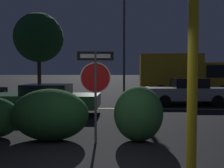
{
  "coord_description": "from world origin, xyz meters",
  "views": [
    {
      "loc": [
        0.63,
        -4.11,
        1.78
      ],
      "look_at": [
        0.03,
        5.59,
        1.3
      ],
      "focal_mm": 40.0,
      "sensor_mm": 36.0,
      "label": 1
    }
  ],
  "objects_px": {
    "yellow_pole_right": "(192,82)",
    "delivery_truck": "(188,74)",
    "passing_car_2": "(45,99)",
    "stop_sign": "(95,78)",
    "street_lamp": "(124,36)",
    "tree_1": "(39,38)",
    "hedge_bush_2": "(50,115)",
    "hedge_bush_3": "(138,114)",
    "passing_car_3": "(187,92)"
  },
  "relations": [
    {
      "from": "yellow_pole_right",
      "to": "hedge_bush_2",
      "type": "bearing_deg",
      "value": 143.5
    },
    {
      "from": "hedge_bush_3",
      "to": "tree_1",
      "type": "relative_size",
      "value": 0.21
    },
    {
      "from": "passing_car_3",
      "to": "delivery_truck",
      "type": "bearing_deg",
      "value": -16.74
    },
    {
      "from": "passing_car_2",
      "to": "passing_car_3",
      "type": "xyz_separation_m",
      "value": [
        6.66,
        3.36,
        0.06
      ]
    },
    {
      "from": "stop_sign",
      "to": "delivery_truck",
      "type": "xyz_separation_m",
      "value": [
        5.3,
        12.67,
        0.01
      ]
    },
    {
      "from": "yellow_pole_right",
      "to": "passing_car_2",
      "type": "bearing_deg",
      "value": 126.02
    },
    {
      "from": "hedge_bush_2",
      "to": "hedge_bush_3",
      "type": "distance_m",
      "value": 2.28
    },
    {
      "from": "stop_sign",
      "to": "passing_car_2",
      "type": "relative_size",
      "value": 0.48
    },
    {
      "from": "passing_car_2",
      "to": "street_lamp",
      "type": "height_order",
      "value": "street_lamp"
    },
    {
      "from": "passing_car_3",
      "to": "street_lamp",
      "type": "height_order",
      "value": "street_lamp"
    },
    {
      "from": "yellow_pole_right",
      "to": "delivery_truck",
      "type": "bearing_deg",
      "value": 76.78
    },
    {
      "from": "hedge_bush_3",
      "to": "tree_1",
      "type": "bearing_deg",
      "value": 118.02
    },
    {
      "from": "passing_car_3",
      "to": "tree_1",
      "type": "relative_size",
      "value": 0.65
    },
    {
      "from": "yellow_pole_right",
      "to": "street_lamp",
      "type": "relative_size",
      "value": 0.44
    },
    {
      "from": "delivery_truck",
      "to": "hedge_bush_3",
      "type": "bearing_deg",
      "value": -17.68
    },
    {
      "from": "stop_sign",
      "to": "tree_1",
      "type": "relative_size",
      "value": 0.33
    },
    {
      "from": "passing_car_2",
      "to": "passing_car_3",
      "type": "distance_m",
      "value": 7.46
    },
    {
      "from": "passing_car_2",
      "to": "delivery_truck",
      "type": "relative_size",
      "value": 0.66
    },
    {
      "from": "yellow_pole_right",
      "to": "delivery_truck",
      "type": "distance_m",
      "value": 15.18
    },
    {
      "from": "hedge_bush_2",
      "to": "passing_car_2",
      "type": "distance_m",
      "value": 4.21
    },
    {
      "from": "passing_car_3",
      "to": "street_lamp",
      "type": "relative_size",
      "value": 0.61
    },
    {
      "from": "hedge_bush_3",
      "to": "passing_car_2",
      "type": "height_order",
      "value": "hedge_bush_3"
    },
    {
      "from": "yellow_pole_right",
      "to": "street_lamp",
      "type": "height_order",
      "value": "street_lamp"
    },
    {
      "from": "tree_1",
      "to": "hedge_bush_3",
      "type": "bearing_deg",
      "value": -61.98
    },
    {
      "from": "hedge_bush_2",
      "to": "tree_1",
      "type": "height_order",
      "value": "tree_1"
    },
    {
      "from": "stop_sign",
      "to": "delivery_truck",
      "type": "height_order",
      "value": "delivery_truck"
    },
    {
      "from": "hedge_bush_2",
      "to": "passing_car_2",
      "type": "bearing_deg",
      "value": 110.4
    },
    {
      "from": "yellow_pole_right",
      "to": "street_lamp",
      "type": "bearing_deg",
      "value": 95.14
    },
    {
      "from": "street_lamp",
      "to": "tree_1",
      "type": "bearing_deg",
      "value": 157.59
    },
    {
      "from": "street_lamp",
      "to": "hedge_bush_2",
      "type": "bearing_deg",
      "value": -98.32
    },
    {
      "from": "hedge_bush_3",
      "to": "hedge_bush_2",
      "type": "bearing_deg",
      "value": -178.12
    },
    {
      "from": "tree_1",
      "to": "street_lamp",
      "type": "bearing_deg",
      "value": -22.41
    },
    {
      "from": "hedge_bush_2",
      "to": "hedge_bush_3",
      "type": "height_order",
      "value": "hedge_bush_3"
    },
    {
      "from": "stop_sign",
      "to": "street_lamp",
      "type": "bearing_deg",
      "value": 79.73
    },
    {
      "from": "delivery_truck",
      "to": "hedge_bush_2",
      "type": "bearing_deg",
      "value": -26.38
    },
    {
      "from": "stop_sign",
      "to": "yellow_pole_right",
      "type": "distance_m",
      "value": 2.79
    },
    {
      "from": "passing_car_2",
      "to": "tree_1",
      "type": "height_order",
      "value": "tree_1"
    },
    {
      "from": "hedge_bush_3",
      "to": "delivery_truck",
      "type": "relative_size",
      "value": 0.2
    },
    {
      "from": "passing_car_2",
      "to": "delivery_truck",
      "type": "xyz_separation_m",
      "value": [
        7.97,
        8.59,
        0.98
      ]
    },
    {
      "from": "hedge_bush_3",
      "to": "passing_car_3",
      "type": "bearing_deg",
      "value": 68.02
    },
    {
      "from": "passing_car_2",
      "to": "tree_1",
      "type": "distance_m",
      "value": 12.57
    },
    {
      "from": "stop_sign",
      "to": "hedge_bush_2",
      "type": "height_order",
      "value": "stop_sign"
    },
    {
      "from": "yellow_pole_right",
      "to": "passing_car_3",
      "type": "distance_m",
      "value": 9.83
    },
    {
      "from": "passing_car_2",
      "to": "stop_sign",
      "type": "bearing_deg",
      "value": -147.97
    },
    {
      "from": "hedge_bush_2",
      "to": "passing_car_3",
      "type": "relative_size",
      "value": 0.45
    },
    {
      "from": "passing_car_2",
      "to": "street_lamp",
      "type": "distance_m",
      "value": 9.43
    },
    {
      "from": "yellow_pole_right",
      "to": "tree_1",
      "type": "bearing_deg",
      "value": 116.76
    },
    {
      "from": "hedge_bush_3",
      "to": "tree_1",
      "type": "distance_m",
      "value": 17.44
    },
    {
      "from": "stop_sign",
      "to": "passing_car_2",
      "type": "bearing_deg",
      "value": 115.51
    },
    {
      "from": "yellow_pole_right",
      "to": "delivery_truck",
      "type": "xyz_separation_m",
      "value": [
        3.47,
        14.78,
        0.02
      ]
    }
  ]
}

